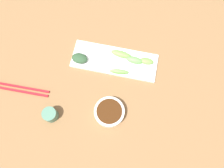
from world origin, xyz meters
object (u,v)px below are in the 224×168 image
(chopsticks, at_px, (23,90))
(tea_cup, at_px, (50,115))
(serving_plate, at_px, (114,61))
(sauce_bowl, at_px, (109,112))

(chopsticks, distance_m, tea_cup, 0.18)
(serving_plate, xyz_separation_m, tea_cup, (-0.30, 0.21, 0.02))
(sauce_bowl, relative_size, chopsticks, 0.54)
(serving_plate, bearing_deg, chopsticks, 120.57)
(tea_cup, bearing_deg, serving_plate, -34.86)
(sauce_bowl, height_order, chopsticks, sauce_bowl)
(serving_plate, relative_size, chopsticks, 1.66)
(chopsticks, bearing_deg, serving_plate, -60.80)
(sauce_bowl, distance_m, serving_plate, 0.24)
(sauce_bowl, bearing_deg, serving_plate, 6.46)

